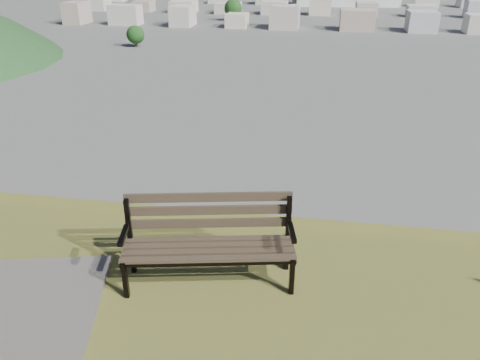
# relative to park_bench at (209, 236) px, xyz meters

# --- Properties ---
(park_bench) EXTENTS (1.90, 0.93, 0.95)m
(park_bench) POSITION_rel_park_bench_xyz_m (0.00, 0.00, 0.00)
(park_bench) COLOR #3C3122
(park_bench) RESTS_ON hilltop_mesa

